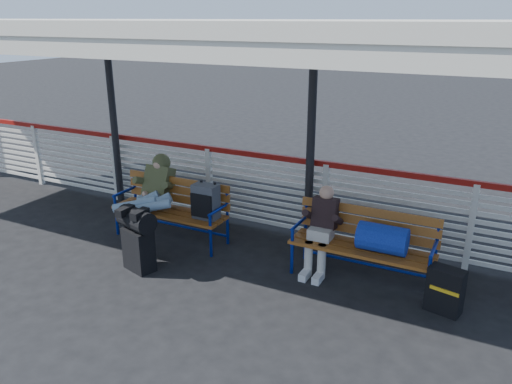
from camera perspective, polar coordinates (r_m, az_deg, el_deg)
The scene contains 9 objects.
ground at distance 7.06m, azimuth -13.46°, elevation -8.09°, with size 60.00×60.00×0.00m, color black.
fence at distance 8.21m, azimuth -5.37°, elevation 1.33°, with size 12.08×0.08×1.24m.
canopy at distance 6.97m, azimuth -10.73°, elevation 17.81°, with size 12.60×3.60×3.16m.
luggage_stack at distance 6.73m, azimuth -13.37°, elevation -5.01°, with size 0.58×0.43×0.87m.
bench_left at distance 7.40m, azimuth -8.15°, elevation -1.23°, with size 1.80×0.56×0.97m.
bench_right at distance 6.37m, azimuth 13.27°, elevation -5.20°, with size 1.80×0.56×0.92m.
traveler_man at distance 7.33m, azimuth -12.19°, elevation -0.78°, with size 0.94×1.63×0.77m.
companion_person at distance 6.53m, azimuth 7.47°, elevation -4.21°, with size 0.32×0.66×1.15m.
suitcase_side at distance 6.13m, azimuth 20.79°, elevation -10.47°, with size 0.43×0.31×0.54m.
Camera 1 is at (4.20, -4.69, 3.19)m, focal length 35.00 mm.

